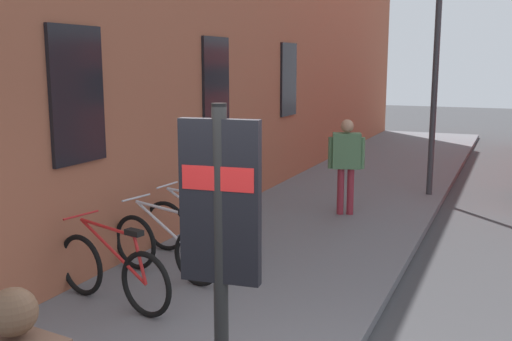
% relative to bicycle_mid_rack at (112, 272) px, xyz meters
% --- Properties ---
extents(ground, '(60.00, 60.00, 0.00)m').
position_rel_bicycle_mid_rack_xyz_m(ground, '(4.47, -3.72, -0.51)').
color(ground, '#38383A').
extents(sidewalk_pavement, '(24.00, 3.50, 0.12)m').
position_rel_bicycle_mid_rack_xyz_m(sidewalk_pavement, '(6.47, -0.97, -0.45)').
color(sidewalk_pavement, slate).
rests_on(sidewalk_pavement, ground).
extents(station_facade, '(22.00, 0.65, 7.61)m').
position_rel_bicycle_mid_rack_xyz_m(station_facade, '(7.46, 1.08, 3.29)').
color(station_facade, '#9E563D').
rests_on(station_facade, ground).
extents(bicycle_mid_rack, '(0.54, 1.75, 0.97)m').
position_rel_bicycle_mid_rack_xyz_m(bicycle_mid_rack, '(0.00, 0.00, 0.00)').
color(bicycle_mid_rack, black).
rests_on(bicycle_mid_rack, sidewalk_pavement).
extents(bicycle_far_end, '(0.52, 1.75, 0.97)m').
position_rel_bicycle_mid_rack_xyz_m(bicycle_far_end, '(0.99, -0.06, 0.00)').
color(bicycle_far_end, black).
rests_on(bicycle_far_end, sidewalk_pavement).
extents(bicycle_by_door, '(0.48, 1.77, 0.97)m').
position_rel_bicycle_mid_rack_xyz_m(bicycle_by_door, '(1.89, -0.00, 0.00)').
color(bicycle_by_door, black).
rests_on(bicycle_by_door, sidewalk_pavement).
extents(transit_info_sign, '(0.14, 0.56, 2.40)m').
position_rel_bicycle_mid_rack_xyz_m(transit_info_sign, '(-1.68, -2.20, 1.21)').
color(transit_info_sign, black).
rests_on(transit_info_sign, sidewalk_pavement).
extents(pedestrian_near_bus, '(0.38, 0.61, 1.68)m').
position_rel_bicycle_mid_rack_xyz_m(pedestrian_near_bus, '(4.97, -1.28, 0.64)').
color(pedestrian_near_bus, maroon).
rests_on(pedestrian_near_bus, sidewalk_pavement).
extents(street_lamp, '(0.28, 0.28, 5.09)m').
position_rel_bicycle_mid_rack_xyz_m(street_lamp, '(7.25, -2.42, 2.63)').
color(street_lamp, '#333338').
rests_on(street_lamp, sidewalk_pavement).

